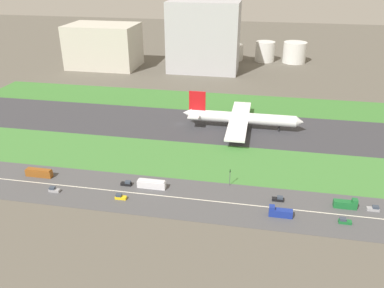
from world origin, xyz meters
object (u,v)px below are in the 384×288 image
(terminal_building, at_px, (104,46))
(car_3, at_px, (54,190))
(truck_1, at_px, (346,204))
(fuel_tank_west, at_px, (233,52))
(car_2, at_px, (344,221))
(fuel_tank_east, at_px, (295,52))
(bus_1, at_px, (39,173))
(car_4, at_px, (127,183))
(airliner, at_px, (240,118))
(car_6, at_px, (374,209))
(car_0, at_px, (120,197))
(bus_0, at_px, (152,184))
(fuel_tank_centre, at_px, (265,51))
(truck_0, at_px, (280,212))
(traffic_light, at_px, (230,176))
(car_5, at_px, (278,199))
(hangar_building, at_px, (203,37))

(terminal_building, bearing_deg, car_3, -73.82)
(truck_1, bearing_deg, fuel_tank_west, 105.56)
(truck_1, relative_size, car_2, 1.91)
(fuel_tank_east, bearing_deg, fuel_tank_west, 180.00)
(terminal_building, bearing_deg, bus_1, -76.53)
(truck_1, xyz_separation_m, car_4, (-85.67, 0.00, -0.75))
(airliner, distance_m, fuel_tank_west, 160.03)
(car_6, xyz_separation_m, terminal_building, (-178.26, 182.00, 16.62))
(car_3, bearing_deg, airliner, -130.91)
(car_2, bearing_deg, fuel_tank_west, -75.50)
(car_2, bearing_deg, car_0, 0.00)
(car_3, bearing_deg, car_0, -180.00)
(bus_0, distance_m, car_0, 13.96)
(fuel_tank_centre, bearing_deg, truck_1, -81.22)
(truck_0, height_order, traffic_light, traffic_light)
(airliner, distance_m, bus_1, 104.86)
(bus_0, relative_size, fuel_tank_west, 0.67)
(car_5, height_order, terminal_building, terminal_building)
(truck_0, bearing_deg, airliner, -75.07)
(bus_0, xyz_separation_m, bus_1, (-49.69, 0.00, 0.00))
(traffic_light, xyz_separation_m, hangar_building, (-39.48, 174.01, 23.03))
(car_5, bearing_deg, bus_0, -180.00)
(traffic_light, bearing_deg, car_4, -169.09)
(airliner, height_order, fuel_tank_east, airliner)
(car_4, relative_size, hangar_building, 0.08)
(airliner, xyz_separation_m, bus_1, (-79.70, -68.00, -4.41))
(truck_1, distance_m, traffic_light, 45.00)
(bus_1, relative_size, fuel_tank_east, 0.58)
(traffic_light, height_order, terminal_building, terminal_building)
(car_5, height_order, car_0, same)
(car_5, height_order, fuel_tank_east, fuel_tank_east)
(airliner, relative_size, car_0, 14.77)
(truck_1, distance_m, car_2, 10.21)
(car_3, relative_size, fuel_tank_east, 0.22)
(car_4, bearing_deg, bus_0, -0.00)
(bus_0, height_order, car_0, bus_0)
(bus_1, distance_m, fuel_tank_west, 235.25)
(car_2, bearing_deg, car_3, 0.00)
(bus_0, height_order, truck_0, truck_0)
(car_5, distance_m, car_0, 60.98)
(hangar_building, bearing_deg, traffic_light, -77.22)
(airliner, distance_m, fuel_tank_centre, 159.33)
(traffic_light, bearing_deg, terminal_building, 125.51)
(airliner, bearing_deg, bus_1, -139.53)
(bus_1, bearing_deg, fuel_tank_east, 63.05)
(car_0, height_order, fuel_tank_east, fuel_tank_east)
(car_5, relative_size, traffic_light, 0.61)
(airliner, relative_size, car_4, 14.77)
(truck_1, xyz_separation_m, car_5, (-24.59, 0.00, -0.75))
(car_0, xyz_separation_m, fuel_tank_west, (21.55, 237.00, 5.82))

